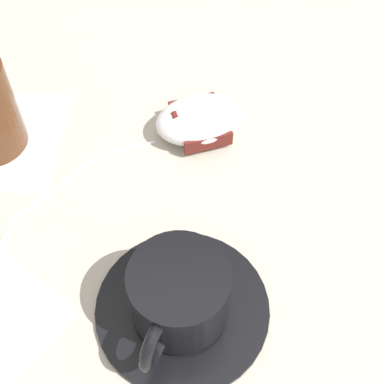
{
  "coord_description": "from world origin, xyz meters",
  "views": [
    {
      "loc": [
        -0.3,
        -0.07,
        0.43
      ],
      "look_at": [
        -0.01,
        -0.1,
        0.03
      ],
      "focal_mm": 50.0,
      "sensor_mm": 36.0,
      "label": 1
    }
  ],
  "objects": [
    {
      "name": "mouse_cable",
      "position": [
        0.01,
        0.04,
        0.0
      ],
      "size": [
        0.21,
        0.16,
        0.0
      ],
      "color": "white",
      "rests_on": "ground"
    },
    {
      "name": "ground_plane",
      "position": [
        0.0,
        0.0,
        0.0
      ],
      "size": [
        3.0,
        3.0,
        0.0
      ],
      "primitive_type": "plane",
      "color": "#B2A899"
    },
    {
      "name": "computer_mouse",
      "position": [
        0.1,
        -0.11,
        0.02
      ],
      "size": [
        0.08,
        0.11,
        0.04
      ],
      "color": "silver",
      "rests_on": "ground"
    },
    {
      "name": "saucer",
      "position": [
        -0.11,
        -0.08,
        0.0
      ],
      "size": [
        0.15,
        0.15,
        0.01
      ],
      "primitive_type": "cylinder",
      "color": "black",
      "rests_on": "ground"
    },
    {
      "name": "coffee_cup",
      "position": [
        -0.11,
        -0.08,
        0.04
      ],
      "size": [
        0.1,
        0.08,
        0.06
      ],
      "color": "black",
      "rests_on": "saucer"
    }
  ]
}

